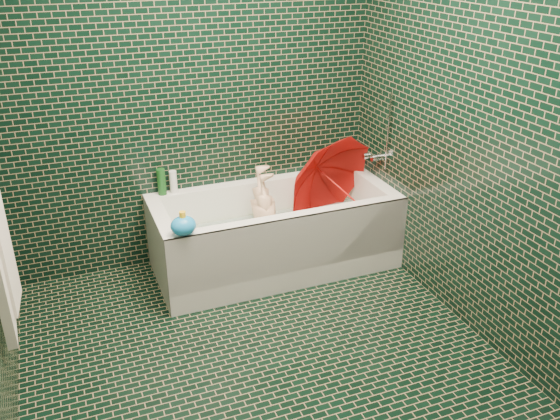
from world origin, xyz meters
name	(u,v)px	position (x,y,z in m)	size (l,w,h in m)	color
floor	(266,365)	(0.00, 0.00, 0.00)	(2.80, 2.80, 0.00)	black
wall_back	(192,91)	(0.00, 1.40, 1.25)	(2.80, 2.80, 0.00)	black
wall_front	(436,320)	(0.00, -1.40, 1.25)	(2.80, 2.80, 0.00)	black
wall_right	(485,127)	(1.30, 0.00, 1.25)	(2.80, 2.80, 0.00)	black
bathtub	(275,240)	(0.45, 1.01, 0.21)	(1.70, 0.75, 0.55)	white
bath_mat	(275,246)	(0.45, 1.02, 0.16)	(1.35, 0.47, 0.01)	#4FC327
water	(274,228)	(0.45, 1.02, 0.30)	(1.48, 0.53, 0.00)	silver
faucet	(379,152)	(1.26, 1.02, 0.77)	(0.18, 0.19, 0.55)	silver
child	(268,227)	(0.40, 1.04, 0.31)	(0.32, 0.21, 0.87)	#DEAE8A
umbrella	(340,188)	(0.95, 1.00, 0.54)	(0.70, 0.70, 0.61)	red
soap_bottle_a	(354,166)	(1.25, 1.35, 0.55)	(0.11, 0.11, 0.28)	white
soap_bottle_b	(350,165)	(1.22, 1.37, 0.55)	(0.08, 0.08, 0.18)	#4D1F74
soap_bottle_c	(333,169)	(1.07, 1.35, 0.55)	(0.12, 0.12, 0.16)	#134316
bottle_right_tall	(343,155)	(1.14, 1.33, 0.67)	(0.06, 0.06, 0.23)	#134316
bottle_right_pump	(355,156)	(1.25, 1.35, 0.64)	(0.05, 0.05, 0.17)	silver
bottle_left_tall	(161,182)	(-0.27, 1.35, 0.64)	(0.06, 0.06, 0.19)	#134316
bottle_left_short	(173,182)	(-0.19, 1.35, 0.63)	(0.05, 0.05, 0.16)	white
rubber_duck	(330,164)	(1.04, 1.36, 0.59)	(0.11, 0.08, 0.09)	yellow
bath_toy	(183,225)	(-0.27, 0.68, 0.62)	(0.19, 0.18, 0.15)	#1783D7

